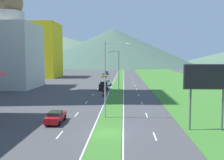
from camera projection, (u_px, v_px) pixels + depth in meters
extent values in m
plane|color=#424244|center=(107.00, 133.00, 27.35)|extent=(600.00, 600.00, 0.00)
cube|color=#387028|center=(119.00, 81.00, 87.03)|extent=(3.20, 240.00, 0.06)
cube|color=#387028|center=(178.00, 82.00, 86.05)|extent=(24.00, 240.00, 0.06)
cube|color=silver|center=(60.00, 135.00, 26.89)|extent=(0.16, 2.80, 0.01)
cube|color=silver|center=(77.00, 114.00, 36.48)|extent=(0.16, 2.80, 0.01)
cube|color=silver|center=(86.00, 103.00, 46.08)|extent=(0.16, 2.80, 0.01)
cube|color=silver|center=(93.00, 95.00, 55.68)|extent=(0.16, 2.80, 0.01)
cube|color=silver|center=(97.00, 89.00, 65.27)|extent=(0.16, 2.80, 0.01)
cube|color=silver|center=(101.00, 85.00, 74.87)|extent=(0.16, 2.80, 0.01)
cube|color=silver|center=(104.00, 82.00, 84.47)|extent=(0.16, 2.80, 0.01)
cube|color=silver|center=(106.00, 80.00, 94.06)|extent=(0.16, 2.80, 0.01)
cube|color=silver|center=(107.00, 78.00, 103.66)|extent=(0.16, 2.80, 0.01)
cube|color=silver|center=(109.00, 76.00, 113.26)|extent=(0.16, 2.80, 0.01)
cube|color=silver|center=(155.00, 136.00, 26.40)|extent=(0.16, 2.80, 0.01)
cube|color=silver|center=(147.00, 115.00, 36.00)|extent=(0.16, 2.80, 0.01)
cube|color=silver|center=(142.00, 103.00, 45.59)|extent=(0.16, 2.80, 0.01)
cube|color=silver|center=(139.00, 95.00, 55.19)|extent=(0.16, 2.80, 0.01)
cube|color=silver|center=(137.00, 90.00, 64.79)|extent=(0.16, 2.80, 0.01)
cube|color=silver|center=(135.00, 85.00, 74.38)|extent=(0.16, 2.80, 0.01)
cube|color=silver|center=(134.00, 82.00, 83.98)|extent=(0.16, 2.80, 0.01)
cube|color=silver|center=(133.00, 80.00, 93.58)|extent=(0.16, 2.80, 0.01)
cube|color=silver|center=(132.00, 78.00, 103.17)|extent=(0.16, 2.80, 0.01)
cube|color=silver|center=(131.00, 76.00, 112.77)|extent=(0.16, 2.80, 0.01)
cube|color=silver|center=(114.00, 81.00, 87.12)|extent=(0.16, 240.00, 0.01)
cube|color=silver|center=(124.00, 81.00, 86.95)|extent=(0.16, 240.00, 0.01)
cube|color=beige|center=(10.00, 56.00, 68.49)|extent=(14.66, 14.66, 17.46)
cylinder|color=beige|center=(8.00, 18.00, 67.56)|extent=(8.44, 8.44, 3.22)
sphere|color=olive|center=(8.00, 2.00, 67.20)|extent=(8.04, 8.04, 8.04)
cube|color=yellow|center=(40.00, 50.00, 104.83)|extent=(15.65, 15.65, 22.59)
cone|color=#516B56|center=(64.00, 51.00, 305.66)|extent=(239.19, 239.19, 33.61)
cone|color=#3D5647|center=(113.00, 47.00, 248.99)|extent=(164.87, 164.87, 36.86)
cylinder|color=#99999E|center=(105.00, 80.00, 33.92)|extent=(0.18, 0.18, 10.42)
cylinder|color=#99999E|center=(116.00, 43.00, 33.27)|extent=(3.08, 0.33, 0.10)
ellipsoid|color=silver|center=(128.00, 44.00, 33.10)|extent=(0.56, 0.28, 0.20)
cylinder|color=#99999E|center=(119.00, 72.00, 59.63)|extent=(0.18, 0.18, 9.90)
cylinder|color=#99999E|center=(114.00, 51.00, 59.19)|extent=(2.21, 0.22, 0.10)
ellipsoid|color=silver|center=(110.00, 52.00, 59.20)|extent=(0.56, 0.28, 0.20)
cylinder|color=#4C4C51|center=(190.00, 110.00, 28.34)|extent=(0.20, 0.20, 4.82)
cylinder|color=#4C4C51|center=(223.00, 110.00, 28.16)|extent=(0.20, 0.20, 4.82)
cube|color=black|center=(208.00, 77.00, 27.81)|extent=(5.15, 0.16, 2.66)
cube|color=#4C4C51|center=(207.00, 77.00, 27.93)|extent=(5.35, 0.08, 2.86)
cube|color=maroon|center=(56.00, 117.00, 31.80)|extent=(1.71, 4.68, 0.75)
cube|color=black|center=(55.00, 113.00, 31.56)|extent=(1.47, 2.06, 0.42)
cylinder|color=black|center=(53.00, 117.00, 33.32)|extent=(0.22, 0.64, 0.64)
cylinder|color=black|center=(65.00, 118.00, 33.24)|extent=(0.22, 0.64, 0.64)
cylinder|color=black|center=(46.00, 123.00, 30.43)|extent=(0.22, 0.64, 0.64)
cylinder|color=black|center=(59.00, 123.00, 30.35)|extent=(0.22, 0.64, 0.64)
cube|color=#0C5128|center=(106.00, 73.00, 122.61)|extent=(1.70, 4.32, 0.78)
cube|color=black|center=(106.00, 72.00, 122.38)|extent=(1.46, 1.90, 0.54)
cylinder|color=black|center=(105.00, 74.00, 124.02)|extent=(0.22, 0.64, 0.64)
cylinder|color=black|center=(108.00, 74.00, 123.94)|extent=(0.22, 0.64, 0.64)
cylinder|color=black|center=(104.00, 74.00, 121.35)|extent=(0.22, 0.64, 0.64)
cylinder|color=black|center=(108.00, 74.00, 121.27)|extent=(0.22, 0.64, 0.64)
cube|color=yellow|center=(104.00, 75.00, 106.01)|extent=(1.72, 4.12, 0.74)
cube|color=black|center=(104.00, 74.00, 105.79)|extent=(1.48, 1.81, 0.42)
cylinder|color=black|center=(102.00, 76.00, 107.35)|extent=(0.22, 0.64, 0.64)
cylinder|color=black|center=(106.00, 76.00, 107.28)|extent=(0.22, 0.64, 0.64)
cylinder|color=black|center=(102.00, 77.00, 104.81)|extent=(0.22, 0.64, 0.64)
cylinder|color=black|center=(106.00, 77.00, 104.73)|extent=(0.22, 0.64, 0.64)
cube|color=silver|center=(107.00, 83.00, 74.84)|extent=(1.76, 4.52, 0.70)
cube|color=black|center=(107.00, 81.00, 74.61)|extent=(1.51, 1.99, 0.47)
cylinder|color=black|center=(105.00, 84.00, 76.31)|extent=(0.22, 0.64, 0.64)
cylinder|color=black|center=(110.00, 84.00, 76.23)|extent=(0.22, 0.64, 0.64)
cylinder|color=black|center=(104.00, 85.00, 73.52)|extent=(0.22, 0.64, 0.64)
cylinder|color=black|center=(110.00, 85.00, 73.44)|extent=(0.22, 0.64, 0.64)
cube|color=black|center=(104.00, 87.00, 64.51)|extent=(2.00, 5.40, 0.80)
cube|color=black|center=(104.00, 83.00, 66.03)|extent=(1.84, 2.00, 0.80)
cube|color=black|center=(100.00, 85.00, 63.40)|extent=(0.10, 3.20, 0.44)
cube|color=black|center=(107.00, 85.00, 63.31)|extent=(0.10, 3.20, 0.44)
cube|color=black|center=(103.00, 85.00, 61.82)|extent=(1.84, 0.10, 0.44)
cylinder|color=black|center=(100.00, 87.00, 66.20)|extent=(0.26, 0.80, 0.80)
cylinder|color=black|center=(108.00, 87.00, 66.11)|extent=(0.26, 0.80, 0.80)
cylinder|color=black|center=(99.00, 89.00, 62.98)|extent=(0.26, 0.80, 0.80)
cylinder|color=black|center=(107.00, 89.00, 62.89)|extent=(0.26, 0.80, 0.80)
cylinder|color=black|center=(104.00, 95.00, 54.11)|extent=(0.10, 0.60, 0.60)
cylinder|color=black|center=(103.00, 95.00, 52.72)|extent=(0.12, 0.60, 0.60)
cube|color=maroon|center=(103.00, 94.00, 53.40)|extent=(0.20, 1.12, 0.25)
ellipsoid|color=maroon|center=(103.00, 92.00, 53.57)|extent=(0.24, 0.44, 0.24)
cube|color=black|center=(103.00, 91.00, 53.23)|extent=(0.36, 0.28, 0.70)
sphere|color=red|center=(103.00, 89.00, 53.24)|extent=(0.26, 0.26, 0.26)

